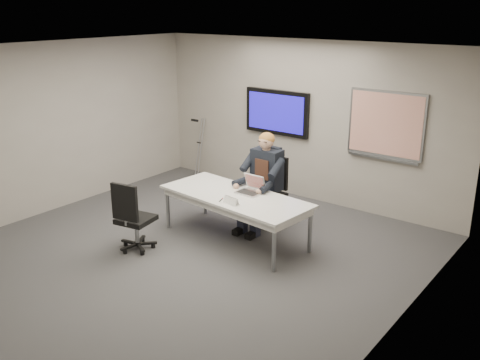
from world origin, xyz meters
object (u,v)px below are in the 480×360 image
Objects in this scene: office_chair_far at (269,203)px; office_chair_near at (135,229)px; conference_table at (235,200)px; laptop at (251,188)px; seated_person at (259,192)px.

office_chair_near is (-0.95, -1.98, -0.01)m from office_chair_far.
office_chair_near is at bearing -122.63° from conference_table.
office_chair_far is 1.04× the size of office_chair_near.
office_chair_far is 2.20m from office_chair_near.
office_chair_far is (0.04, 0.82, -0.29)m from conference_table.
conference_table is 6.40× the size of laptop.
office_chair_near reaches higher than conference_table.
conference_table is 0.30m from laptop.
office_chair_near is at bearing -115.42° from office_chair_far.
office_chair_far is at bearing -126.07° from office_chair_near.
seated_person is (0.04, 0.55, -0.02)m from conference_table.
laptop is (1.03, 1.40, 0.44)m from office_chair_near.
laptop is (0.12, 0.23, 0.14)m from conference_table.
laptop is (0.08, -0.59, 0.43)m from office_chair_far.
office_chair_near is at bearing -118.99° from seated_person.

